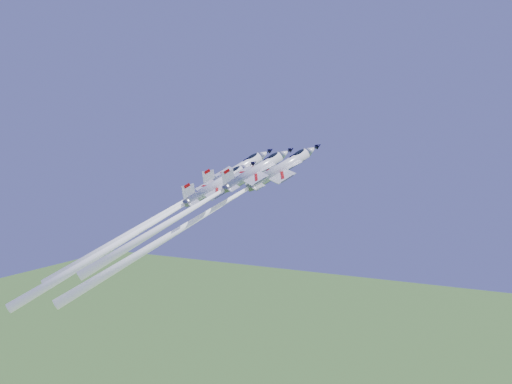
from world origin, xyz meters
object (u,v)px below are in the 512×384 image
at_px(jet_lead, 204,215).
at_px(jet_left, 171,209).
at_px(jet_right, 198,205).
at_px(jet_slot, 146,227).

height_order(jet_lead, jet_left, jet_lead).
height_order(jet_lead, jet_right, jet_lead).
xyz_separation_m(jet_right, jet_slot, (-10.55, -2.05, -4.50)).
bearing_deg(jet_right, jet_slot, -129.88).
xyz_separation_m(jet_lead, jet_slot, (-8.06, -8.09, -1.83)).
height_order(jet_right, jet_slot, jet_right).
distance_m(jet_lead, jet_left, 9.31).
xyz_separation_m(jet_left, jet_right, (11.64, -7.65, 2.14)).
height_order(jet_lead, jet_slot, jet_lead).
distance_m(jet_left, jet_right, 14.09).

